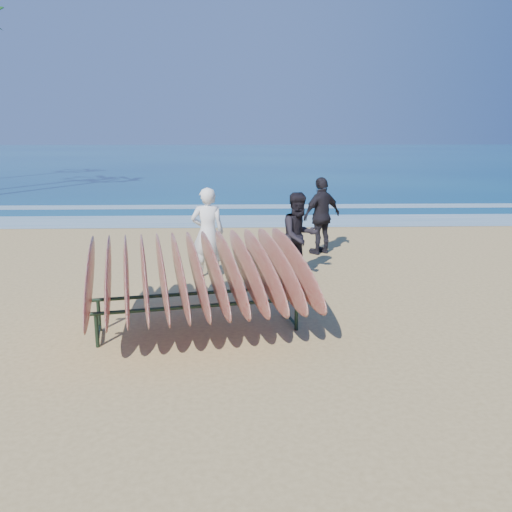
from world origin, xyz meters
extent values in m
plane|color=tan|center=(0.00, 0.00, 0.00)|extent=(120.00, 120.00, 0.00)
plane|color=navy|center=(0.00, 55.00, 0.01)|extent=(160.00, 160.00, 0.00)
plane|color=white|center=(0.00, 10.00, 0.01)|extent=(160.00, 160.00, 0.00)
plane|color=white|center=(0.00, 13.50, 0.01)|extent=(160.00, 160.00, 0.00)
cylinder|color=#1C2D20|center=(-2.31, -0.77, 0.25)|extent=(0.06, 0.06, 0.50)
cylinder|color=#1C2D20|center=(0.59, -0.19, 0.25)|extent=(0.06, 0.06, 0.50)
cylinder|color=#1C2D20|center=(-2.44, -0.13, 0.25)|extent=(0.06, 0.06, 0.50)
cylinder|color=#1C2D20|center=(0.46, 0.45, 0.25)|extent=(0.06, 0.06, 0.50)
cylinder|color=#1C2D20|center=(-0.86, -0.48, 0.50)|extent=(3.15, 0.68, 0.06)
cylinder|color=#1C2D20|center=(-0.99, 0.16, 0.50)|extent=(3.15, 0.68, 0.06)
cylinder|color=#1C2D20|center=(-2.38, -0.45, 0.08)|extent=(0.17, 0.65, 0.04)
cylinder|color=#1C2D20|center=(0.53, 0.13, 0.08)|extent=(0.17, 0.65, 0.04)
ellipsoid|color=#670709|center=(-2.45, -0.46, 0.94)|extent=(0.66, 2.96, 1.16)
ellipsoid|color=#670709|center=(-2.19, -0.41, 0.94)|extent=(0.66, 2.96, 1.16)
ellipsoid|color=#670709|center=(-1.94, -0.36, 0.94)|extent=(0.66, 2.96, 1.16)
ellipsoid|color=#670709|center=(-1.69, -0.31, 0.94)|extent=(0.66, 2.96, 1.16)
ellipsoid|color=#670709|center=(-1.43, -0.26, 0.94)|extent=(0.66, 2.96, 1.16)
ellipsoid|color=#670709|center=(-1.18, -0.21, 0.94)|extent=(0.66, 2.96, 1.16)
ellipsoid|color=#670709|center=(-0.93, -0.16, 0.94)|extent=(0.66, 2.96, 1.16)
ellipsoid|color=#670709|center=(-0.67, -0.11, 0.94)|extent=(0.66, 2.96, 1.16)
ellipsoid|color=#670709|center=(-0.42, -0.06, 0.94)|extent=(0.66, 2.96, 1.16)
ellipsoid|color=#670709|center=(-0.17, -0.01, 0.94)|extent=(0.66, 2.96, 1.16)
ellipsoid|color=#670709|center=(0.09, 0.04, 0.94)|extent=(0.66, 2.96, 1.16)
ellipsoid|color=#670709|center=(0.34, 0.09, 0.94)|extent=(0.66, 2.96, 1.16)
ellipsoid|color=#670709|center=(0.59, 0.14, 0.94)|extent=(0.66, 2.96, 1.16)
imported|color=white|center=(-0.93, 3.01, 0.94)|extent=(0.70, 0.48, 1.88)
imported|color=black|center=(0.95, 2.76, 0.90)|extent=(1.09, 1.01, 1.80)
imported|color=black|center=(1.76, 5.08, 0.95)|extent=(1.19, 0.99, 1.90)
camera|label=1|loc=(-0.29, -8.06, 3.03)|focal=38.00mm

